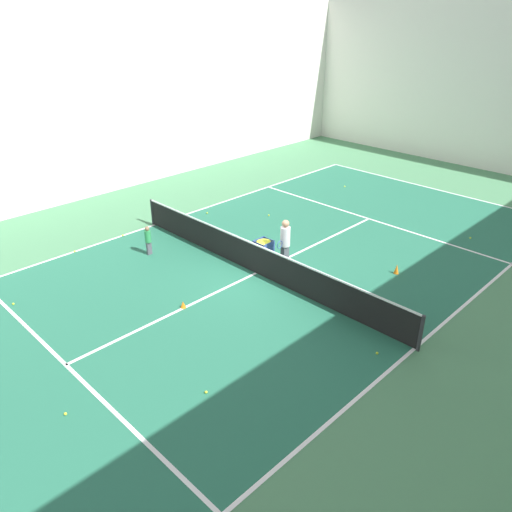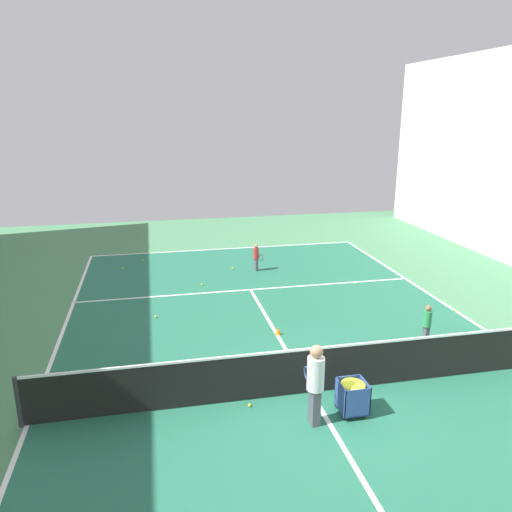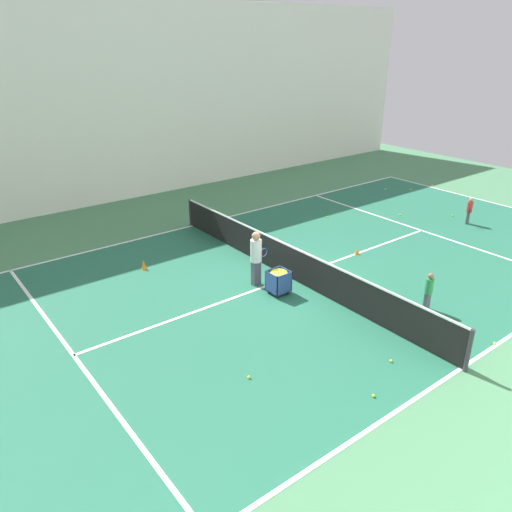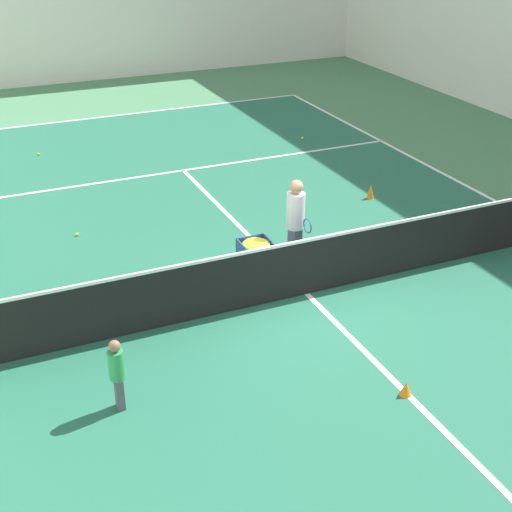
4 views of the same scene
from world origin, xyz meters
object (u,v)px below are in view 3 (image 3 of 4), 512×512
child_midcourt (429,289)px  training_cone_0 (357,251)px  training_cone_1 (144,264)px  coach_at_net (256,255)px  player_near_baseline (469,209)px  tennis_net (290,261)px  ball_cart (279,277)px

child_midcourt → training_cone_0: bearing=-109.2°
child_midcourt → training_cone_0: child_midcourt is taller
training_cone_1 → coach_at_net: bearing=-144.0°
player_near_baseline → child_midcourt: bearing=3.1°
tennis_net → player_near_baseline: tennis_net is taller
ball_cart → training_cone_1: size_ratio=2.19×
player_near_baseline → ball_cart: bearing=-20.8°
tennis_net → coach_at_net: coach_at_net is taller
tennis_net → training_cone_1: (3.38, 3.34, -0.39)m
ball_cart → tennis_net: bearing=-59.0°
player_near_baseline → coach_at_net: coach_at_net is taller
tennis_net → child_midcourt: size_ratio=11.04×
player_near_baseline → tennis_net: bearing=-24.5°
tennis_net → child_midcourt: (-3.79, -1.71, 0.07)m
tennis_net → training_cone_1: size_ratio=35.78×
child_midcourt → player_near_baseline: bearing=-156.0°
ball_cart → training_cone_0: (0.54, -4.02, -0.41)m
child_midcourt → training_cone_1: child_midcourt is taller
player_near_baseline → ball_cart: (0.09, 9.90, -0.10)m
coach_at_net → child_midcourt: size_ratio=1.56×
player_near_baseline → training_cone_0: bearing=-26.4°
coach_at_net → child_midcourt: coach_at_net is taller
player_near_baseline → coach_at_net: 10.11m
tennis_net → coach_at_net: size_ratio=7.08×
coach_at_net → training_cone_0: (-0.33, -4.18, -0.87)m
child_midcourt → coach_at_net: bearing=-54.7°
training_cone_0 → coach_at_net: bearing=85.4°
player_near_baseline → ball_cart: player_near_baseline is taller
training_cone_0 → tennis_net: bearing=89.4°
tennis_net → ball_cart: (-0.57, 0.95, -0.04)m
ball_cart → training_cone_1: ball_cart is taller
tennis_net → ball_cart: size_ratio=16.37×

